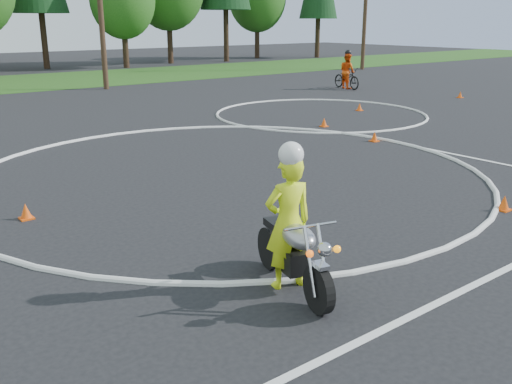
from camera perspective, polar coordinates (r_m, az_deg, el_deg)
ground at (r=11.38m, az=5.82°, el=-1.18°), size 120.00×120.00×0.00m
course_markings at (r=15.92m, az=0.61°, el=4.16°), size 19.05×19.05×0.12m
primary_motorcycle at (r=7.64m, az=3.85°, el=-6.11°), size 0.90×2.04×1.09m
rider_primary_grp at (r=7.58m, az=3.25°, el=-2.67°), size 0.76×0.60×2.03m
rider_second_grp at (r=31.01m, az=9.09°, el=11.47°), size 1.10×2.19×2.01m
traffic_cones at (r=16.35m, az=10.18°, el=4.70°), size 21.67×12.36×0.30m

